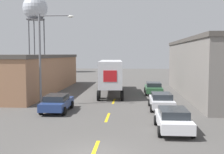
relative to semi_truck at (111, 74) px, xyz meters
name	(u,v)px	position (x,y,z in m)	size (l,w,h in m)	color
road_centerline	(108,117)	(0.72, -13.07, -2.40)	(0.20, 17.68, 0.01)	gold
warehouse_left	(25,73)	(-11.23, 1.32, -0.04)	(9.02, 22.48, 4.73)	#9E7051
semi_truck	(111,74)	(0.00, 0.00, 0.00)	(3.45, 12.86, 4.02)	black
parked_car_right_near	(173,119)	(5.11, -16.54, -1.65)	(2.10, 4.49, 1.43)	silver
parked_car_right_far	(153,88)	(5.11, -0.39, -1.65)	(2.10, 4.49, 1.43)	#2D5B38
parked_car_left_far	(57,102)	(-3.67, -11.16, -1.65)	(2.10, 4.49, 1.43)	navy
parked_car_right_mid	(161,101)	(5.11, -9.59, -1.65)	(2.10, 4.49, 1.43)	silver
water_tower	(35,9)	(-22.40, 37.73, 14.02)	(6.31, 6.31, 19.78)	#47474C
street_lamp	(44,52)	(-5.51, -8.57, 2.53)	(3.32, 0.32, 8.42)	slate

